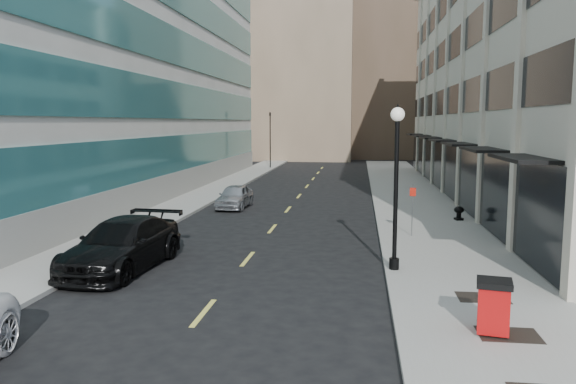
% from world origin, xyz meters
% --- Properties ---
extents(ground, '(160.00, 160.00, 0.00)m').
position_xyz_m(ground, '(0.00, 0.00, 0.00)').
color(ground, black).
rests_on(ground, ground).
extents(sidewalk_right, '(5.00, 80.00, 0.15)m').
position_xyz_m(sidewalk_right, '(7.50, 20.00, 0.07)').
color(sidewalk_right, gray).
rests_on(sidewalk_right, ground).
extents(sidewalk_left, '(3.00, 80.00, 0.15)m').
position_xyz_m(sidewalk_left, '(-6.50, 20.00, 0.07)').
color(sidewalk_left, gray).
rests_on(sidewalk_left, ground).
extents(building_right, '(15.30, 46.50, 18.25)m').
position_xyz_m(building_right, '(16.94, 26.99, 8.99)').
color(building_right, '#BDB5A0').
rests_on(building_right, ground).
extents(building_left, '(16.14, 46.00, 20.00)m').
position_xyz_m(building_left, '(-15.95, 27.00, 9.99)').
color(building_left, silver).
rests_on(building_left, ground).
extents(skyline_tan_near, '(14.00, 18.00, 28.00)m').
position_xyz_m(skyline_tan_near, '(-4.00, 68.00, 14.00)').
color(skyline_tan_near, '#877058').
rests_on(skyline_tan_near, ground).
extents(skyline_brown, '(12.00, 16.00, 34.00)m').
position_xyz_m(skyline_brown, '(8.00, 72.00, 17.00)').
color(skyline_brown, brown).
rests_on(skyline_brown, ground).
extents(skyline_tan_far, '(12.00, 14.00, 22.00)m').
position_xyz_m(skyline_tan_far, '(-14.00, 78.00, 11.00)').
color(skyline_tan_far, '#877058').
rests_on(skyline_tan_far, ground).
extents(skyline_stone, '(10.00, 14.00, 20.00)m').
position_xyz_m(skyline_stone, '(18.00, 66.00, 10.00)').
color(skyline_stone, '#BDB5A0').
rests_on(skyline_stone, ground).
extents(grate_mid, '(1.40, 1.00, 0.01)m').
position_xyz_m(grate_mid, '(7.60, 1.00, 0.15)').
color(grate_mid, black).
rests_on(grate_mid, sidewalk_right).
extents(grate_far, '(1.40, 1.00, 0.01)m').
position_xyz_m(grate_far, '(7.60, 3.80, 0.15)').
color(grate_far, black).
rests_on(grate_far, sidewalk_right).
extents(road_centerline, '(0.15, 68.20, 0.01)m').
position_xyz_m(road_centerline, '(0.00, 17.00, 0.01)').
color(road_centerline, '#D8CC4C').
rests_on(road_centerline, ground).
extents(traffic_signal, '(0.66, 0.66, 6.98)m').
position_xyz_m(traffic_signal, '(-5.50, 48.00, 5.72)').
color(traffic_signal, black).
rests_on(traffic_signal, ground).
extents(car_black_pickup, '(2.91, 6.16, 1.74)m').
position_xyz_m(car_black_pickup, '(-4.01, 6.00, 0.87)').
color(car_black_pickup, black).
rests_on(car_black_pickup, ground).
extents(car_silver_sedan, '(1.77, 4.13, 1.39)m').
position_xyz_m(car_silver_sedan, '(-3.20, 20.15, 0.70)').
color(car_silver_sedan, gray).
rests_on(car_silver_sedan, ground).
extents(trash_bin, '(0.93, 0.96, 1.29)m').
position_xyz_m(trash_bin, '(7.24, 1.05, 0.84)').
color(trash_bin, '#A80B0B').
rests_on(trash_bin, sidewalk_right).
extents(lamppost, '(0.46, 0.46, 5.53)m').
position_xyz_m(lamppost, '(5.30, 6.64, 3.40)').
color(lamppost, black).
rests_on(lamppost, sidewalk_right).
extents(sign_post, '(0.26, 0.06, 2.26)m').
position_xyz_m(sign_post, '(6.40, 12.39, 1.62)').
color(sign_post, slate).
rests_on(sign_post, sidewalk_right).
extents(urn_planter, '(0.50, 0.50, 0.69)m').
position_xyz_m(urn_planter, '(9.13, 16.76, 0.57)').
color(urn_planter, black).
rests_on(urn_planter, sidewalk_right).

